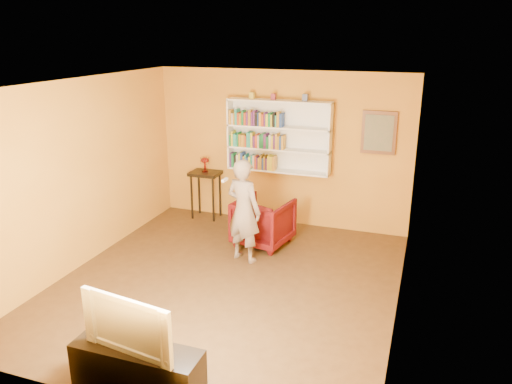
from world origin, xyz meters
TOP-DOWN VIEW (x-y plane):
  - room_shell at (0.00, 0.00)m, footprint 5.30×5.80m
  - bookshelf at (0.00, 2.41)m, footprint 1.80×0.29m
  - books_row_lower at (-0.45, 2.30)m, footprint 0.83×0.19m
  - books_row_middle at (-0.36, 2.30)m, footprint 0.98×0.19m
  - books_row_upper at (-0.38, 2.30)m, footprint 0.95×0.19m
  - ornament_left at (-0.48, 2.35)m, footprint 0.08×0.08m
  - ornament_centre at (-0.10, 2.35)m, footprint 0.07×0.07m
  - ornament_right at (0.45, 2.35)m, footprint 0.09×0.09m
  - framed_painting at (1.65, 2.46)m, footprint 0.55×0.05m
  - console_table at (-1.35, 2.25)m, footprint 0.53×0.41m
  - ruby_lustre at (-1.35, 2.25)m, footprint 0.17×0.17m
  - armchair at (0.04, 1.44)m, footprint 0.95×0.97m
  - person at (-0.05, 0.78)m, footprint 0.66×0.53m
  - game_remote at (-0.25, 0.58)m, footprint 0.04×0.15m
  - tv_cabinet at (0.01, -2.25)m, footprint 1.28×0.39m
  - television at (0.01, -2.25)m, footprint 1.01×0.27m

SIDE VIEW (x-z plane):
  - tv_cabinet at x=0.01m, z-range 0.00..0.46m
  - armchair at x=0.04m, z-range 0.00..0.76m
  - console_table at x=-1.35m, z-range 0.29..1.16m
  - television at x=0.01m, z-range 0.46..1.03m
  - person at x=-0.05m, z-range 0.00..1.57m
  - room_shell at x=0.00m, z-range -0.42..2.46m
  - ruby_lustre at x=-1.35m, z-range 0.93..1.20m
  - books_row_lower at x=-0.45m, z-range 1.00..1.27m
  - game_remote at x=-0.25m, z-range 1.28..1.31m
  - books_row_middle at x=-0.36m, z-range 1.38..1.64m
  - bookshelf at x=0.00m, z-range 0.98..2.21m
  - framed_painting at x=1.65m, z-range 1.40..2.10m
  - books_row_upper at x=-0.38m, z-range 1.76..2.02m
  - ornament_centre at x=-0.10m, z-range 2.21..2.32m
  - ornament_left at x=-0.48m, z-range 2.21..2.32m
  - ornament_right at x=0.45m, z-range 2.21..2.33m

